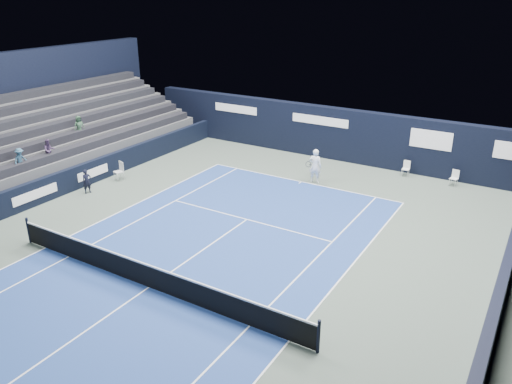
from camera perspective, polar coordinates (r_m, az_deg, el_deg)
ground at (r=19.22m, az=-8.11°, el=-7.97°), size 48.00×48.00×0.00m
court_surface at (r=17.97m, az=-12.16°, el=-10.62°), size 10.97×23.77×0.01m
enclosure_wall_right at (r=18.81m, az=26.70°, el=-7.94°), size 0.30×22.00×1.80m
folding_chair_back_a at (r=28.66m, az=16.83°, el=2.91°), size 0.39×0.41×0.85m
folding_chair_back_b at (r=28.04m, az=21.75°, el=1.64°), size 0.43×0.42×0.85m
line_judge_chair at (r=27.79m, az=-15.30°, el=2.49°), size 0.55×0.53×1.00m
line_judge at (r=26.43m, az=-18.77°, el=1.16°), size 0.43×0.52×1.24m
court_markings at (r=17.96m, az=-12.16°, el=-10.60°), size 11.03×23.83×0.00m
tennis_net at (r=17.70m, az=-12.29°, el=-9.24°), size 12.90×0.10×1.10m
back_sponsor_wall at (r=30.32m, az=9.22°, el=6.58°), size 26.00×0.63×3.10m
side_barrier_left at (r=27.75m, az=-18.40°, el=2.16°), size 0.33×22.00×1.20m
spectator_stand at (r=30.82m, az=-21.97°, el=6.27°), size 6.00×18.00×6.40m
tennis_player at (r=26.50m, az=6.78°, el=2.99°), size 0.72×0.88×1.84m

